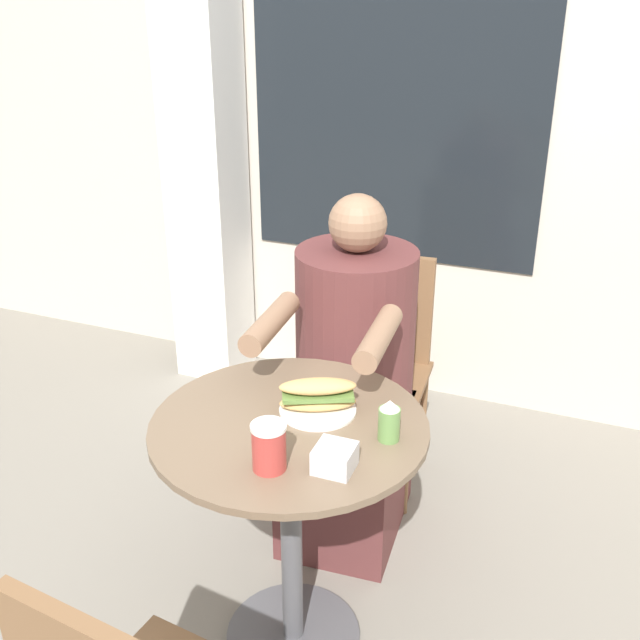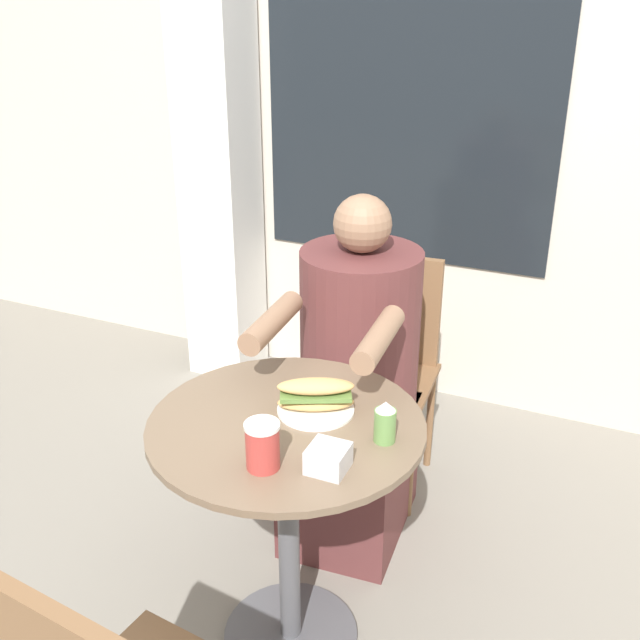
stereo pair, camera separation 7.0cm
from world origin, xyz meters
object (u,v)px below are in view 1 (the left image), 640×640
object	(u,v)px
cafe_table	(290,486)
sandwich_on_plate	(318,398)
seated_diner	(351,396)
condiment_bottle	(389,421)
diner_chair	(380,349)
drink_cup	(269,447)

from	to	relation	value
cafe_table	sandwich_on_plate	bearing A→B (deg)	59.68
cafe_table	seated_diner	bearing A→B (deg)	93.11
seated_diner	condiment_bottle	bearing A→B (deg)	113.63
cafe_table	condiment_bottle	xyz separation A→B (m)	(0.26, 0.02, 0.25)
diner_chair	drink_cup	distance (m)	1.15
cafe_table	sandwich_on_plate	world-z (taller)	sandwich_on_plate
sandwich_on_plate	drink_cup	xyz separation A→B (m)	(-0.01, -0.27, 0.02)
diner_chair	drink_cup	xyz separation A→B (m)	(0.08, -1.11, 0.29)
seated_diner	drink_cup	bearing A→B (deg)	90.71
sandwich_on_plate	condiment_bottle	world-z (taller)	condiment_bottle
cafe_table	diner_chair	bearing A→B (deg)	92.55
diner_chair	drink_cup	world-z (taller)	diner_chair
drink_cup	sandwich_on_plate	bearing A→B (deg)	88.03
sandwich_on_plate	condiment_bottle	xyz separation A→B (m)	(0.21, -0.06, 0.01)
diner_chair	sandwich_on_plate	size ratio (longest dim) A/B	4.09
seated_diner	condiment_bottle	world-z (taller)	seated_diner
seated_diner	sandwich_on_plate	distance (m)	0.57
drink_cup	condiment_bottle	distance (m)	0.31
diner_chair	condiment_bottle	distance (m)	0.98
diner_chair	sandwich_on_plate	distance (m)	0.88
drink_cup	condiment_bottle	bearing A→B (deg)	44.63
diner_chair	drink_cup	bearing A→B (deg)	89.62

